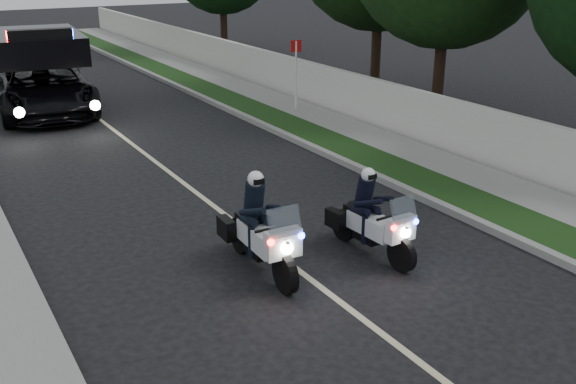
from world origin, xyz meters
name	(u,v)px	position (x,y,z in m)	size (l,w,h in m)	color
ground	(392,341)	(0.00, 0.00, 0.00)	(120.00, 120.00, 0.00)	black
curb_right	(284,135)	(4.10, 10.00, 0.07)	(0.20, 60.00, 0.15)	gray
grass_verge	(304,131)	(4.80, 10.00, 0.08)	(1.20, 60.00, 0.16)	#193814
sidewalk_right	(340,126)	(6.10, 10.00, 0.08)	(1.40, 60.00, 0.16)	gray
property_wall	(367,101)	(7.10, 10.00, 0.75)	(0.22, 60.00, 1.50)	beige
lane_marking	(151,158)	(0.00, 10.00, 0.00)	(0.12, 50.00, 0.01)	#BFB78C
police_moto_left	(261,270)	(-0.55, 2.86, 0.00)	(0.73, 2.08, 1.77)	silver
police_moto_right	(370,254)	(1.46, 2.42, 0.00)	(0.67, 1.90, 1.62)	silver
police_suv	(47,112)	(-1.26, 16.83, 0.00)	(2.94, 6.36, 3.09)	black
sign_post	(296,113)	(6.00, 12.47, 0.00)	(0.39, 0.39, 2.50)	#B20F0C
tree_right_b	(435,117)	(9.67, 9.60, 0.00)	(6.17, 6.17, 10.28)	#193A13
tree_right_c	(374,94)	(10.16, 13.54, 0.00)	(6.50, 6.50, 10.84)	black
tree_right_e	(225,53)	(9.78, 26.01, 0.00)	(5.55, 5.55, 9.25)	#103310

